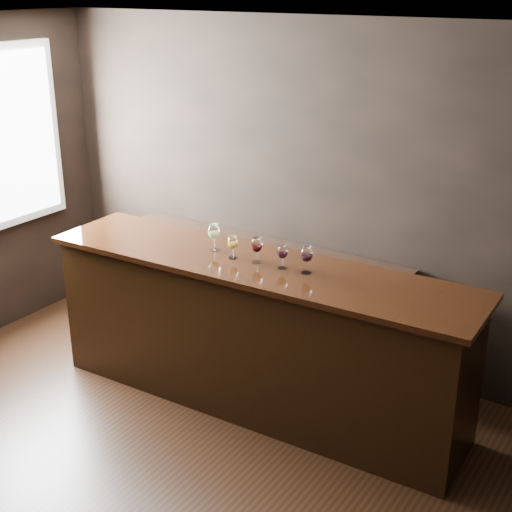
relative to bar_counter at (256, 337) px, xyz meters
The scene contains 10 objects.
ground 1.38m from the bar_counter, 98.39° to the right, with size 5.00×5.00×0.00m, color black.
room_shell 1.74m from the bar_counter, 110.13° to the right, with size 5.02×4.52×2.81m.
bar_counter is the anchor object (origin of this frame).
bar_top 0.58m from the bar_counter, ahead, with size 3.29×0.76×0.04m, color black.
back_bar_shelf 0.91m from the bar_counter, 121.24° to the left, with size 2.67×0.40×0.96m, color black.
glass_white 0.84m from the bar_counter, behind, with size 0.09×0.09×0.21m.
glass_amber 0.74m from the bar_counter, behind, with size 0.07×0.07×0.17m.
glass_red_a 0.73m from the bar_counter, 74.65° to the left, with size 0.08×0.08×0.19m.
glass_red_b 0.75m from the bar_counter, ahead, with size 0.08×0.08×0.18m.
glass_red_c 0.83m from the bar_counter, ahead, with size 0.08×0.08×0.20m.
Camera 1 is at (2.78, -2.69, 3.05)m, focal length 50.00 mm.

